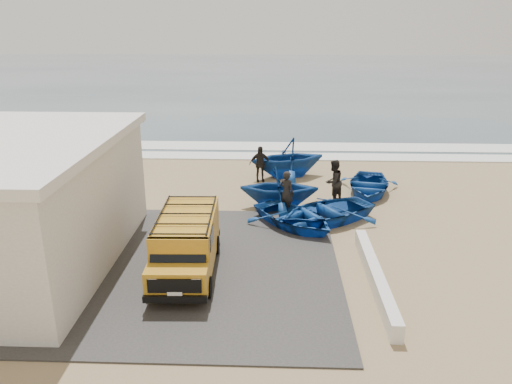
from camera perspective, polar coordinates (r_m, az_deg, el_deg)
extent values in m
plane|color=#9D835B|center=(18.62, -3.69, -5.67)|extent=(160.00, 160.00, 0.00)
cube|color=#383633|center=(17.16, -11.08, -8.21)|extent=(12.00, 10.00, 0.05)
cube|color=#385166|center=(73.23, 0.74, 13.15)|extent=(180.00, 88.00, 0.01)
cube|color=white|center=(29.89, -1.42, 4.13)|extent=(180.00, 1.60, 0.06)
cube|color=white|center=(32.30, -1.15, 5.27)|extent=(180.00, 2.20, 0.04)
cube|color=black|center=(17.94, -15.39, 1.58)|extent=(0.08, 0.70, 0.90)
cube|color=silver|center=(16.05, 13.49, -9.44)|extent=(0.35, 6.00, 0.55)
cube|color=orange|center=(16.44, -7.86, -5.14)|extent=(1.88, 3.69, 1.54)
cube|color=orange|center=(14.63, -9.01, -10.01)|extent=(1.80, 0.89, 0.84)
cube|color=black|center=(14.67, -8.89, -6.63)|extent=(1.64, 0.36, 0.67)
cube|color=black|center=(14.21, -9.31, -10.54)|extent=(1.51, 0.12, 0.42)
cube|color=black|center=(14.39, -9.24, -11.98)|extent=(1.81, 0.19, 0.21)
cube|color=black|center=(16.07, -8.02, -2.46)|extent=(1.79, 3.41, 0.06)
cylinder|color=black|center=(15.30, -11.83, -10.59)|extent=(0.23, 0.66, 0.65)
cylinder|color=black|center=(17.82, -9.95, -5.98)|extent=(0.23, 0.66, 0.65)
cylinder|color=black|center=(15.05, -5.52, -10.79)|extent=(0.23, 0.66, 0.65)
cylinder|color=black|center=(17.60, -4.60, -6.07)|extent=(0.23, 0.66, 0.65)
imported|color=#134698|center=(19.76, 4.38, -2.91)|extent=(4.61, 4.72, 0.80)
imported|color=#134698|center=(20.39, 7.93, -2.21)|extent=(5.16, 4.76, 0.87)
imported|color=#134698|center=(21.64, 2.67, 0.52)|extent=(3.41, 2.96, 1.78)
imported|color=#134698|center=(24.04, 12.72, 0.77)|extent=(3.54, 4.40, 0.81)
imported|color=#134698|center=(25.86, 3.65, 3.95)|extent=(4.75, 4.42, 2.04)
imported|color=black|center=(20.91, 3.53, -0.05)|extent=(0.81, 0.77, 1.87)
imported|color=black|center=(22.35, 8.84, 1.19)|extent=(1.20, 1.21, 1.98)
imported|color=black|center=(25.07, 0.44, 3.24)|extent=(1.13, 0.62, 1.82)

